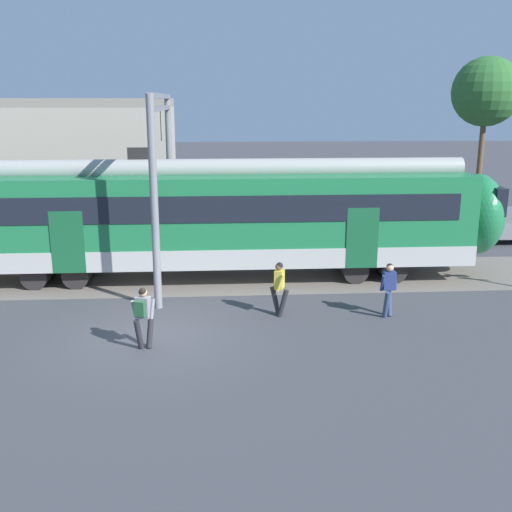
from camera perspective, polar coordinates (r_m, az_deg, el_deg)
The scene contains 7 objects.
ground_plane at distance 16.81m, azimuth -9.79°, elevation -7.65°, with size 160.00×160.00×0.00m, color #424247.
pedestrian_grey at distance 15.78m, azimuth -10.70°, elevation -5.35°, with size 0.64×0.58×1.67m.
pedestrian_yellow at distance 17.91m, azimuth 2.23°, elevation -2.77°, with size 0.58×0.64×1.67m.
pedestrian_navy at distance 18.21m, azimuth 12.52°, elevation -2.82°, with size 0.53×0.65×1.67m.
parked_car_grey at distance 29.53m, azimuth 22.59°, elevation 2.69°, with size 4.03×1.81×1.54m.
catenary_gantry at distance 21.32m, azimuth -8.93°, elevation 9.06°, with size 0.24×6.64×6.53m.
street_tree_right at distance 38.20m, azimuth 21.09°, elevation 14.35°, with size 3.97×3.97×8.78m.
Camera 1 is at (1.84, -15.48, 6.31)m, focal length 42.00 mm.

